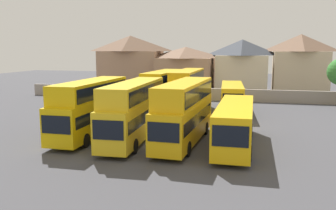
{
  "coord_description": "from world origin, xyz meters",
  "views": [
    {
      "loc": [
        7.44,
        -27.76,
        7.49
      ],
      "look_at": [
        0.0,
        3.0,
        2.57
      ],
      "focal_mm": 38.41,
      "sensor_mm": 36.0,
      "label": 1
    }
  ],
  "objects_px": {
    "bus_1": "(91,105)",
    "house_terrace_centre": "(186,69)",
    "bus_6": "(187,88)",
    "house_terrace_left": "(131,63)",
    "bus_4": "(235,122)",
    "bus_7": "(232,97)",
    "bus_3": "(184,109)",
    "house_terrace_right": "(242,66)",
    "bus_2": "(134,108)",
    "bus_5": "(163,89)",
    "house_terrace_far_right": "(300,64)"
  },
  "relations": [
    {
      "from": "bus_3",
      "to": "bus_7",
      "type": "height_order",
      "value": "bus_3"
    },
    {
      "from": "bus_2",
      "to": "house_terrace_right",
      "type": "bearing_deg",
      "value": 165.79
    },
    {
      "from": "bus_6",
      "to": "house_terrace_centre",
      "type": "distance_m",
      "value": 19.52
    },
    {
      "from": "bus_6",
      "to": "house_terrace_right",
      "type": "height_order",
      "value": "house_terrace_right"
    },
    {
      "from": "bus_7",
      "to": "house_terrace_right",
      "type": "relative_size",
      "value": 1.14
    },
    {
      "from": "bus_3",
      "to": "house_terrace_left",
      "type": "bearing_deg",
      "value": -151.4
    },
    {
      "from": "bus_2",
      "to": "bus_5",
      "type": "distance_m",
      "value": 14.74
    },
    {
      "from": "bus_4",
      "to": "bus_7",
      "type": "distance_m",
      "value": 15.21
    },
    {
      "from": "bus_2",
      "to": "house_terrace_far_right",
      "type": "distance_m",
      "value": 39.38
    },
    {
      "from": "bus_1",
      "to": "house_terrace_right",
      "type": "distance_m",
      "value": 36.33
    },
    {
      "from": "bus_4",
      "to": "bus_6",
      "type": "height_order",
      "value": "bus_6"
    },
    {
      "from": "bus_1",
      "to": "house_terrace_centre",
      "type": "height_order",
      "value": "house_terrace_centre"
    },
    {
      "from": "bus_3",
      "to": "bus_5",
      "type": "xyz_separation_m",
      "value": [
        -5.49,
        14.52,
        -0.04
      ]
    },
    {
      "from": "bus_4",
      "to": "house_terrace_far_right",
      "type": "distance_m",
      "value": 36.73
    },
    {
      "from": "bus_3",
      "to": "bus_4",
      "type": "relative_size",
      "value": 0.98
    },
    {
      "from": "bus_7",
      "to": "house_terrace_centre",
      "type": "xyz_separation_m",
      "value": [
        -9.26,
        19.1,
        2.08
      ]
    },
    {
      "from": "bus_3",
      "to": "house_terrace_centre",
      "type": "xyz_separation_m",
      "value": [
        -6.42,
        34.07,
        1.25
      ]
    },
    {
      "from": "bus_4",
      "to": "house_terrace_right",
      "type": "xyz_separation_m",
      "value": [
        -0.85,
        35.01,
        2.76
      ]
    },
    {
      "from": "bus_4",
      "to": "house_terrace_centre",
      "type": "relative_size",
      "value": 1.19
    },
    {
      "from": "bus_3",
      "to": "house_terrace_far_right",
      "type": "xyz_separation_m",
      "value": [
        12.58,
        35.38,
        2.3
      ]
    },
    {
      "from": "bus_6",
      "to": "house_terrace_left",
      "type": "relative_size",
      "value": 1.02
    },
    {
      "from": "bus_7",
      "to": "bus_5",
      "type": "bearing_deg",
      "value": -91.38
    },
    {
      "from": "house_terrace_right",
      "to": "house_terrace_far_right",
      "type": "height_order",
      "value": "house_terrace_far_right"
    },
    {
      "from": "bus_2",
      "to": "bus_6",
      "type": "distance_m",
      "value": 15.22
    },
    {
      "from": "house_terrace_far_right",
      "to": "bus_2",
      "type": "bearing_deg",
      "value": -115.29
    },
    {
      "from": "bus_2",
      "to": "house_terrace_centre",
      "type": "relative_size",
      "value": 1.2
    },
    {
      "from": "bus_7",
      "to": "house_terrace_centre",
      "type": "height_order",
      "value": "house_terrace_centre"
    },
    {
      "from": "house_terrace_centre",
      "to": "bus_3",
      "type": "bearing_deg",
      "value": -79.33
    },
    {
      "from": "bus_6",
      "to": "house_terrace_right",
      "type": "bearing_deg",
      "value": 163.99
    },
    {
      "from": "bus_6",
      "to": "house_terrace_centre",
      "type": "relative_size",
      "value": 1.17
    },
    {
      "from": "house_terrace_left",
      "to": "house_terrace_right",
      "type": "bearing_deg",
      "value": 1.52
    },
    {
      "from": "bus_6",
      "to": "house_terrace_centre",
      "type": "height_order",
      "value": "house_terrace_centre"
    },
    {
      "from": "bus_4",
      "to": "house_terrace_centre",
      "type": "distance_m",
      "value": 35.88
    },
    {
      "from": "house_terrace_left",
      "to": "house_terrace_centre",
      "type": "bearing_deg",
      "value": -1.25
    },
    {
      "from": "bus_1",
      "to": "bus_5",
      "type": "xyz_separation_m",
      "value": [
        2.84,
        14.12,
        0.02
      ]
    },
    {
      "from": "bus_2",
      "to": "bus_5",
      "type": "height_order",
      "value": "bus_5"
    },
    {
      "from": "bus_1",
      "to": "bus_4",
      "type": "xyz_separation_m",
      "value": [
        12.36,
        -0.6,
        -0.81
      ]
    },
    {
      "from": "bus_5",
      "to": "house_terrace_far_right",
      "type": "distance_m",
      "value": 27.7
    },
    {
      "from": "bus_6",
      "to": "house_terrace_left",
      "type": "bearing_deg",
      "value": -143.87
    },
    {
      "from": "bus_2",
      "to": "bus_3",
      "type": "bearing_deg",
      "value": 89.9
    },
    {
      "from": "bus_5",
      "to": "bus_2",
      "type": "bearing_deg",
      "value": 6.86
    },
    {
      "from": "house_terrace_right",
      "to": "bus_2",
      "type": "bearing_deg",
      "value": -101.93
    },
    {
      "from": "bus_3",
      "to": "bus_6",
      "type": "height_order",
      "value": "bus_6"
    },
    {
      "from": "bus_4",
      "to": "bus_7",
      "type": "height_order",
      "value": "bus_7"
    },
    {
      "from": "bus_2",
      "to": "house_terrace_centre",
      "type": "height_order",
      "value": "house_terrace_centre"
    },
    {
      "from": "bus_4",
      "to": "house_terrace_left",
      "type": "distance_m",
      "value": 40.31
    },
    {
      "from": "bus_7",
      "to": "house_terrace_centre",
      "type": "distance_m",
      "value": 21.33
    },
    {
      "from": "bus_1",
      "to": "bus_6",
      "type": "relative_size",
      "value": 0.98
    },
    {
      "from": "bus_3",
      "to": "bus_6",
      "type": "xyz_separation_m",
      "value": [
        -2.57,
        14.97,
        0.03
      ]
    },
    {
      "from": "bus_4",
      "to": "house_terrace_left",
      "type": "xyz_separation_m",
      "value": [
        -20.64,
        34.49,
        3.15
      ]
    }
  ]
}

